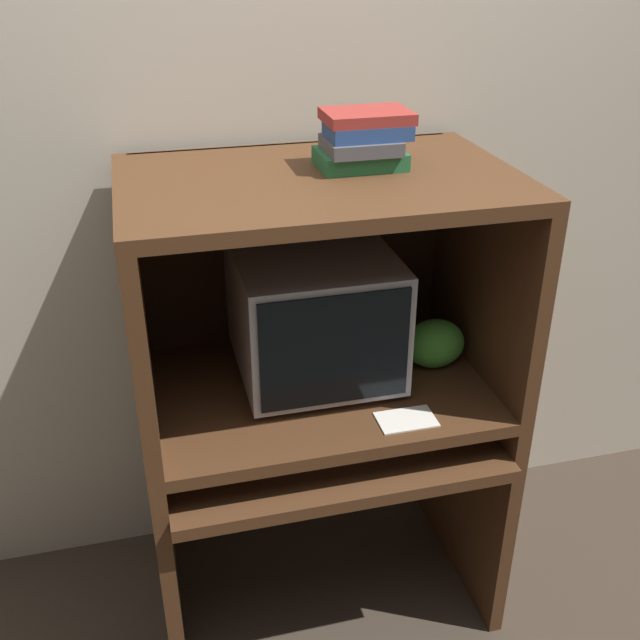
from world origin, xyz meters
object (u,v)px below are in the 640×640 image
(snack_bag, at_px, (435,343))
(book_stack, at_px, (363,140))
(crt_monitor, at_px, (315,312))
(keyboard, at_px, (341,442))
(mouse, at_px, (443,425))

(snack_bag, height_order, book_stack, book_stack)
(snack_bag, xyz_separation_m, book_stack, (-0.22, 0.03, 0.59))
(crt_monitor, distance_m, keyboard, 0.36)
(mouse, relative_size, book_stack, 0.28)
(crt_monitor, distance_m, book_stack, 0.49)
(keyboard, height_order, book_stack, book_stack)
(keyboard, bearing_deg, snack_bag, 25.72)
(crt_monitor, height_order, mouse, crt_monitor)
(mouse, xyz_separation_m, snack_bag, (0.02, 0.15, 0.18))
(keyboard, distance_m, book_stack, 0.80)
(keyboard, bearing_deg, book_stack, 61.55)
(crt_monitor, xyz_separation_m, keyboard, (0.02, -0.21, -0.29))
(snack_bag, bearing_deg, mouse, -98.13)
(keyboard, relative_size, book_stack, 2.10)
(mouse, bearing_deg, crt_monitor, 147.01)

